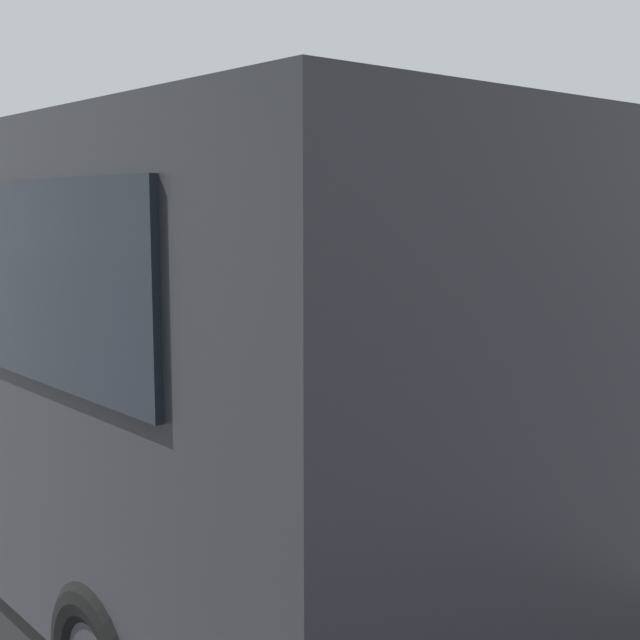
% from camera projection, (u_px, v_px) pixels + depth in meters
% --- Properties ---
extents(ground_plane, '(80.00, 80.00, 0.00)m').
position_uv_depth(ground_plane, '(306.00, 395.00, 12.80)').
color(ground_plane, '#424247').
extents(tour_bus, '(11.25, 3.03, 3.25)m').
position_uv_depth(tour_bus, '(20.00, 332.00, 7.88)').
color(tour_bus, '#26262B').
rests_on(tour_bus, ground_plane).
extents(spectator_far_left, '(0.57, 0.32, 1.77)m').
position_uv_depth(spectator_far_left, '(374.00, 373.00, 8.97)').
color(spectator_far_left, '#473823').
rests_on(spectator_far_left, ground_plane).
extents(spectator_left, '(0.58, 0.38, 1.72)m').
position_uv_depth(spectator_left, '(288.00, 366.00, 9.58)').
color(spectator_left, black).
rests_on(spectator_left, ground_plane).
extents(spectator_centre, '(0.58, 0.37, 1.79)m').
position_uv_depth(spectator_centre, '(244.00, 350.00, 10.38)').
color(spectator_centre, '#473823').
rests_on(spectator_centre, ground_plane).
extents(spectator_right, '(0.57, 0.32, 1.81)m').
position_uv_depth(spectator_right, '(179.00, 341.00, 10.92)').
color(spectator_right, black).
rests_on(spectator_right, ground_plane).
extents(spectator_far_right, '(0.58, 0.33, 1.82)m').
position_uv_depth(spectator_far_right, '(151.00, 331.00, 11.80)').
color(spectator_far_right, black).
rests_on(spectator_far_right, ground_plane).
extents(parked_motorcycle_silver, '(2.05, 0.58, 0.99)m').
position_uv_depth(parked_motorcycle_silver, '(476.00, 486.00, 7.16)').
color(parked_motorcycle_silver, black).
rests_on(parked_motorcycle_silver, ground_plane).
extents(parked_motorcycle_dark, '(2.04, 0.68, 0.99)m').
position_uv_depth(parked_motorcycle_dark, '(164.00, 407.00, 9.96)').
color(parked_motorcycle_dark, black).
rests_on(parked_motorcycle_dark, ground_plane).
extents(stunt_motorcycle, '(1.98, 1.00, 1.55)m').
position_uv_depth(stunt_motorcycle, '(310.00, 298.00, 17.23)').
color(stunt_motorcycle, black).
rests_on(stunt_motorcycle, ground_plane).
extents(bay_line_a, '(0.20, 4.86, 0.01)m').
position_uv_depth(bay_line_a, '(515.00, 438.00, 10.41)').
color(bay_line_a, white).
rests_on(bay_line_a, ground_plane).
extents(bay_line_b, '(0.20, 4.76, 0.01)m').
position_uv_depth(bay_line_b, '(352.00, 401.00, 12.41)').
color(bay_line_b, white).
rests_on(bay_line_b, ground_plane).
extents(bay_line_c, '(0.18, 4.05, 0.01)m').
position_uv_depth(bay_line_c, '(233.00, 374.00, 14.41)').
color(bay_line_c, white).
rests_on(bay_line_c, ground_plane).
extents(bay_line_d, '(0.18, 3.91, 0.01)m').
position_uv_depth(bay_line_d, '(144.00, 353.00, 16.41)').
color(bay_line_d, white).
rests_on(bay_line_d, ground_plane).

